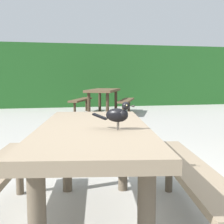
% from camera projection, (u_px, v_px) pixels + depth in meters
% --- Properties ---
extents(hedge_wall, '(28.00, 1.93, 2.32)m').
position_uv_depth(hedge_wall, '(56.00, 76.00, 11.78)').
color(hedge_wall, '#235B23').
rests_on(hedge_wall, ground).
extents(picnic_table_foreground, '(1.94, 1.97, 0.74)m').
position_uv_depth(picnic_table_foreground, '(94.00, 151.00, 2.14)').
color(picnic_table_foreground, '#84725B').
rests_on(picnic_table_foreground, ground).
extents(bird_grackle, '(0.26, 0.17, 0.18)m').
position_uv_depth(bird_grackle, '(118.00, 114.00, 1.95)').
color(bird_grackle, black).
rests_on(bird_grackle, picnic_table_foreground).
extents(picnic_table_mid_right, '(2.21, 2.22, 0.74)m').
position_uv_depth(picnic_table_mid_right, '(103.00, 95.00, 9.05)').
color(picnic_table_mid_right, brown).
rests_on(picnic_table_mid_right, ground).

